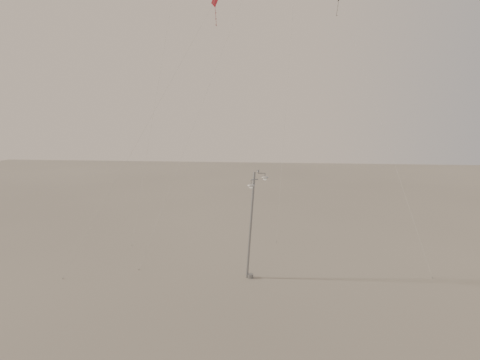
# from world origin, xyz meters

# --- Properties ---
(ground) EXTENTS (160.00, 160.00, 0.00)m
(ground) POSITION_xyz_m (0.00, 0.00, 0.00)
(ground) COLOR gray
(ground) RESTS_ON ground
(street_lamp) EXTENTS (1.65, 0.86, 8.29)m
(street_lamp) POSITION_xyz_m (1.46, 0.24, 4.42)
(street_lamp) COLOR #92959A
(street_lamp) RESTS_ON ground
(kite_0) EXTENTS (3.69, 8.86, 30.29)m
(kite_0) POSITION_xyz_m (-8.03, 13.15, 23.29)
(kite_0) COLOR maroon
(kite_0) RESTS_ON ground
(kite_1) EXTENTS (8.34, 14.04, 27.40)m
(kite_1) POSITION_xyz_m (-1.58, 11.27, 20.47)
(kite_1) COLOR black
(kite_1) RESTS_ON ground
(kite_3) EXTENTS (11.43, 4.55, 21.03)m
(kite_3) POSITION_xyz_m (-4.14, 1.87, 15.94)
(kite_3) COLOR maroon
(kite_3) RESTS_ON ground
(kite_4) EXTENTS (6.52, 11.19, 23.88)m
(kite_4) POSITION_xyz_m (10.41, 9.80, 17.47)
(kite_4) COLOR black
(kite_4) RESTS_ON ground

